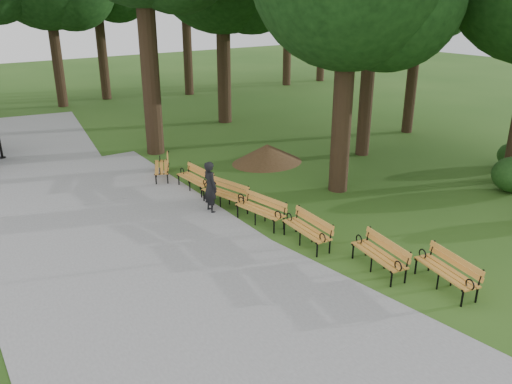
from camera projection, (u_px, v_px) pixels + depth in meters
ground at (271, 237)px, 15.48m from camera, size 100.00×100.00×0.00m
path at (106, 234)px, 15.58m from camera, size 12.00×38.00×0.06m
person at (210, 187)px, 16.98m from camera, size 0.44×0.65×1.76m
dirt_mound at (267, 153)px, 22.22m from camera, size 2.67×2.67×0.82m
bench_0 at (446, 272)px, 12.66m from camera, size 1.04×1.99×0.88m
bench_1 at (379, 255)px, 13.46m from camera, size 0.98×1.99×0.88m
bench_2 at (306, 230)px, 14.91m from camera, size 0.80×1.95×0.88m
bench_3 at (260, 210)px, 16.27m from camera, size 0.92×1.98×0.88m
bench_4 at (225, 194)px, 17.59m from camera, size 1.03×1.99×0.88m
bench_5 at (195, 179)px, 19.00m from camera, size 0.70×1.92×0.88m
bench_6 at (161, 167)px, 20.34m from camera, size 1.40×1.99×0.88m
shrub_0 at (510, 191)px, 19.09m from camera, size 1.53×1.53×1.30m
shrub_1 at (511, 167)px, 21.73m from camera, size 1.24×1.24×1.06m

